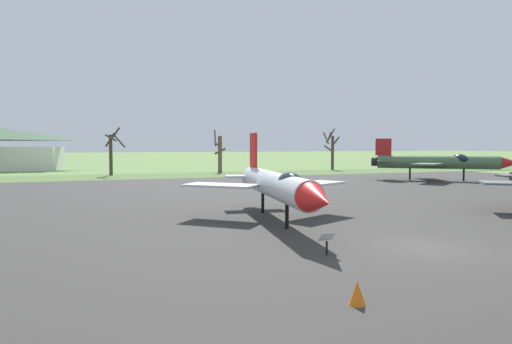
{
  "coord_description": "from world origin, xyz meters",
  "views": [
    {
      "loc": [
        -12.23,
        -13.86,
        4.05
      ],
      "look_at": [
        -1.3,
        15.59,
        2.23
      ],
      "focal_mm": 31.02,
      "sensor_mm": 36.0,
      "label": 1
    }
  ],
  "objects_px": {
    "jet_fighter_front_right": "(441,162)",
    "traffic_cone": "(357,294)",
    "info_placard_rear_right": "(327,240)",
    "jet_fighter_rear_right": "(276,185)"
  },
  "relations": [
    {
      "from": "jet_fighter_front_right",
      "to": "traffic_cone",
      "type": "xyz_separation_m",
      "value": [
        -31.87,
        -31.36,
        -1.92
      ]
    },
    {
      "from": "jet_fighter_front_right",
      "to": "info_placard_rear_right",
      "type": "height_order",
      "value": "jet_fighter_front_right"
    },
    {
      "from": "jet_fighter_rear_right",
      "to": "traffic_cone",
      "type": "xyz_separation_m",
      "value": [
        -2.9,
        -12.1,
        -1.7
      ]
    },
    {
      "from": "jet_fighter_rear_right",
      "to": "info_placard_rear_right",
      "type": "distance_m",
      "value": 7.52
    },
    {
      "from": "jet_fighter_rear_right",
      "to": "traffic_cone",
      "type": "bearing_deg",
      "value": -103.47
    },
    {
      "from": "jet_fighter_rear_right",
      "to": "traffic_cone",
      "type": "height_order",
      "value": "jet_fighter_rear_right"
    },
    {
      "from": "jet_fighter_front_right",
      "to": "jet_fighter_rear_right",
      "type": "bearing_deg",
      "value": -146.38
    },
    {
      "from": "jet_fighter_front_right",
      "to": "info_placard_rear_right",
      "type": "relative_size",
      "value": 15.18
    },
    {
      "from": "jet_fighter_front_right",
      "to": "jet_fighter_rear_right",
      "type": "relative_size",
      "value": 0.93
    },
    {
      "from": "jet_fighter_rear_right",
      "to": "info_placard_rear_right",
      "type": "xyz_separation_m",
      "value": [
        -1.07,
        -7.3,
        -1.44
      ]
    }
  ]
}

